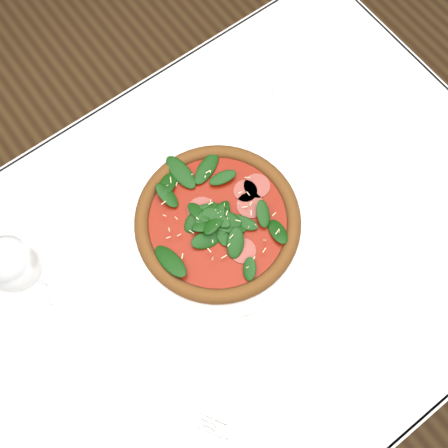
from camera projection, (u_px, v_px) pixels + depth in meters
ground at (218, 324)px, 1.59m from camera, size 6.00×6.00×0.00m
dining_table at (215, 282)px, 0.98m from camera, size 1.21×0.81×0.75m
plate at (218, 224)px, 0.90m from camera, size 0.34×0.34×0.01m
pizza at (218, 220)px, 0.88m from camera, size 0.38×0.38×0.04m
wine_glass at (13, 265)px, 0.74m from camera, size 0.09×0.09×0.21m
napkin at (252, 443)px, 0.79m from camera, size 0.17×0.13×0.01m
fork at (236, 436)px, 0.78m from camera, size 0.10×0.14×0.00m
saucer_far at (240, 76)px, 1.00m from camera, size 0.15×0.15×0.01m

